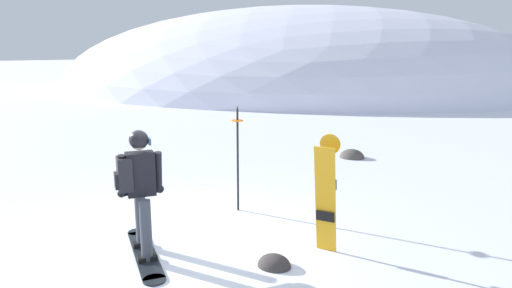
{
  "coord_description": "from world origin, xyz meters",
  "views": [
    {
      "loc": [
        3.75,
        -4.7,
        2.69
      ],
      "look_at": [
        -0.09,
        2.55,
        1.0
      ],
      "focal_mm": 31.11,
      "sensor_mm": 36.0,
      "label": 1
    }
  ],
  "objects_px": {
    "rock_dark": "(274,266)",
    "piste_marker_near": "(238,151)",
    "snowboarder_main": "(139,190)",
    "rock_mid": "(352,158)",
    "spare_snowboard": "(326,194)"
  },
  "relations": [
    {
      "from": "piste_marker_near",
      "to": "rock_dark",
      "type": "bearing_deg",
      "value": -47.46
    },
    {
      "from": "snowboarder_main",
      "to": "spare_snowboard",
      "type": "height_order",
      "value": "snowboarder_main"
    },
    {
      "from": "spare_snowboard",
      "to": "rock_mid",
      "type": "distance_m",
      "value": 5.88
    },
    {
      "from": "spare_snowboard",
      "to": "rock_mid",
      "type": "relative_size",
      "value": 2.51
    },
    {
      "from": "piste_marker_near",
      "to": "rock_dark",
      "type": "distance_m",
      "value": 2.39
    },
    {
      "from": "rock_mid",
      "to": "snowboarder_main",
      "type": "bearing_deg",
      "value": -97.67
    },
    {
      "from": "rock_dark",
      "to": "rock_mid",
      "type": "height_order",
      "value": "rock_mid"
    },
    {
      "from": "rock_dark",
      "to": "rock_mid",
      "type": "bearing_deg",
      "value": 97.12
    },
    {
      "from": "rock_dark",
      "to": "piste_marker_near",
      "type": "bearing_deg",
      "value": 132.54
    },
    {
      "from": "piste_marker_near",
      "to": "spare_snowboard",
      "type": "bearing_deg",
      "value": -25.4
    },
    {
      "from": "snowboarder_main",
      "to": "spare_snowboard",
      "type": "distance_m",
      "value": 2.49
    },
    {
      "from": "rock_mid",
      "to": "rock_dark",
      "type": "bearing_deg",
      "value": -82.88
    },
    {
      "from": "rock_dark",
      "to": "spare_snowboard",
      "type": "bearing_deg",
      "value": 57.62
    },
    {
      "from": "rock_dark",
      "to": "rock_mid",
      "type": "xyz_separation_m",
      "value": [
        -0.8,
        6.38,
        0.0
      ]
    },
    {
      "from": "snowboarder_main",
      "to": "rock_mid",
      "type": "distance_m",
      "value": 7.04
    }
  ]
}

